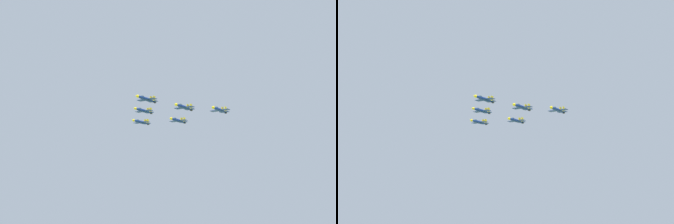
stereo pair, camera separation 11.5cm
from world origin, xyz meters
TOP-DOWN VIEW (x-y plane):
  - jet_lead at (16.58, 19.64)m, footprint 14.06×11.89m
  - jet_left_wingman at (20.27, 1.06)m, footprint 14.15×12.19m
  - jet_right_wingman at (35.51, 20.30)m, footprint 13.43×11.70m
  - jet_left_outer at (23.97, -17.51)m, footprint 14.17×12.07m
  - jet_right_outer at (54.44, 20.95)m, footprint 13.55×11.73m
  - jet_slot_rear at (39.21, 1.72)m, footprint 13.67×11.64m

SIDE VIEW (x-z plane):
  - jet_slot_rear at x=39.21m, z-range 164.23..167.58m
  - jet_right_outer at x=54.44m, z-range 165.81..169.15m
  - jet_left_outer at x=23.97m, z-range 167.09..170.56m
  - jet_left_wingman at x=20.27m, z-range 167.30..170.78m
  - jet_right_wingman at x=35.51m, z-range 168.42..171.74m
  - jet_lead at x=16.58m, z-range 170.08..173.51m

